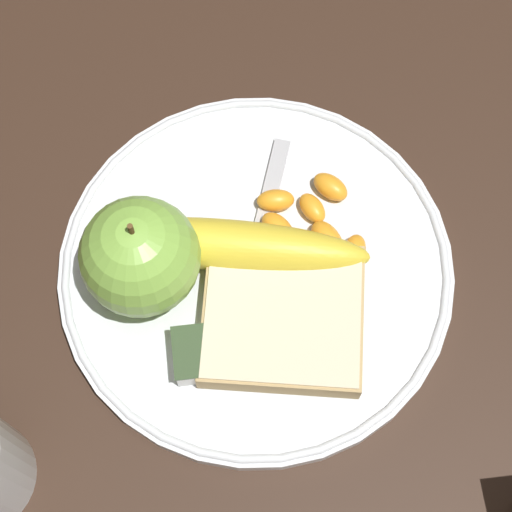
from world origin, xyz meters
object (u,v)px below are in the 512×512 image
object	(u,v)px
bread_slice	(283,316)
jam_packet	(207,354)
banana	(226,245)
apple	(140,253)
fork	(255,255)
plate	(256,269)

from	to	relation	value
bread_slice	jam_packet	distance (m)	0.06
jam_packet	banana	bearing A→B (deg)	-105.33
apple	fork	size ratio (longest dim) A/B	0.57
apple	bread_slice	distance (m)	0.11
bread_slice	jam_packet	world-z (taller)	same
apple	fork	xyz separation A→B (m)	(-0.08, -0.01, -0.04)
bread_slice	jam_packet	size ratio (longest dim) A/B	2.79
apple	banana	xyz separation A→B (m)	(-0.06, -0.01, -0.02)
banana	plate	bearing A→B (deg)	151.22
bread_slice	fork	bearing A→B (deg)	-75.89
apple	banana	bearing A→B (deg)	-171.99
plate	banana	xyz separation A→B (m)	(0.02, -0.01, 0.02)
plate	apple	xyz separation A→B (m)	(0.08, -0.00, 0.04)
apple	banana	size ratio (longest dim) A/B	0.45
fork	jam_packet	bearing A→B (deg)	-10.79
plate	jam_packet	bearing A→B (deg)	57.32
plate	jam_packet	size ratio (longest dim) A/B	6.27
plate	bread_slice	bearing A→B (deg)	107.36
banana	bread_slice	xyz separation A→B (m)	(-0.03, 0.05, -0.01)
plate	fork	distance (m)	0.01
jam_packet	fork	bearing A→B (deg)	-119.94
apple	bread_slice	xyz separation A→B (m)	(-0.09, 0.05, -0.03)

